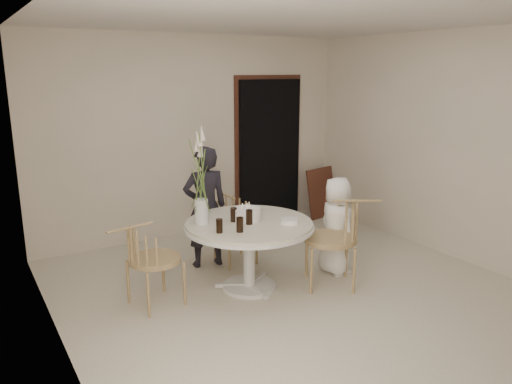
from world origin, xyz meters
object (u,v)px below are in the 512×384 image
flower_vase (201,186)px  birthday_cake (247,214)px  chair_right (343,230)px  table (249,232)px  boy (336,226)px  chair_far (231,218)px  girl (205,207)px  chair_left (143,254)px

flower_vase → birthday_cake: bearing=-18.0°
chair_right → table: bearing=-85.7°
flower_vase → boy: bearing=-13.1°
chair_far → boy: size_ratio=0.72×
chair_right → birthday_cake: 1.02m
chair_right → girl: bearing=-111.0°
girl → chair_right: bearing=137.2°
girl → birthday_cake: bearing=107.5°
chair_far → chair_right: (0.65, -1.27, 0.10)m
chair_left → flower_vase: (0.64, 0.06, 0.56)m
chair_left → birthday_cake: bearing=-104.1°
girl → flower_vase: flower_vase is taller
flower_vase → chair_right: bearing=-26.1°
chair_far → chair_right: bearing=-63.3°
table → chair_far: (0.23, 0.82, -0.10)m
table → chair_left: 1.09m
boy → girl: bearing=54.6°
table → chair_right: bearing=-26.6°
flower_vase → chair_far: bearing=42.9°
chair_right → chair_left: (-1.96, 0.58, -0.06)m
chair_far → girl: size_ratio=0.56×
chair_right → birthday_cake: bearing=-88.9°
boy → flower_vase: (-1.48, 0.34, 0.57)m
table → boy: boy is taller
birthday_cake → chair_far: bearing=73.8°
girl → flower_vase: 0.81m
table → chair_left: chair_left is taller
table → chair_far: size_ratio=1.67×
chair_far → chair_left: 1.48m
chair_right → boy: size_ratio=0.86×
birthday_cake → flower_vase: flower_vase is taller
chair_right → chair_left: 2.05m
chair_right → chair_far: bearing=-121.9°
chair_left → girl: (0.98, 0.68, 0.15)m
chair_right → chair_left: chair_right is taller
girl → table: bearing=106.2°
chair_far → boy: 1.26m
table → chair_right: (0.88, -0.44, 0.00)m
chair_right → boy: bearing=-177.7°
chair_far → birthday_cake: (-0.22, -0.77, 0.28)m
boy → chair_right: bearing=155.7°
girl → birthday_cake: size_ratio=5.16×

